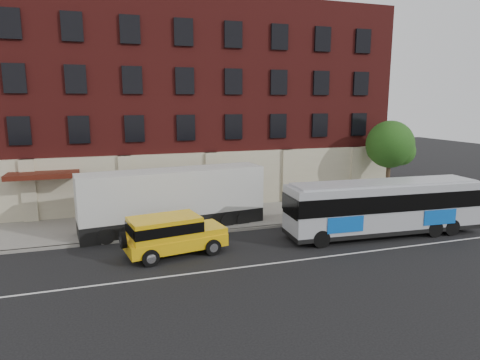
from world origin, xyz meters
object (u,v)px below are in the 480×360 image
object	(u,v)px
street_tree	(390,146)
shipping_container	(174,200)
yellow_suv	(171,233)
sign_pole	(84,219)
city_bus	(384,206)

from	to	relation	value
street_tree	shipping_container	xyz separation A→B (m)	(-16.93, -1.94, -2.57)
yellow_suv	shipping_container	distance (m)	4.47
street_tree	shipping_container	distance (m)	17.24
sign_pole	shipping_container	bearing A→B (deg)	15.26
street_tree	city_bus	bearing A→B (deg)	-128.62
shipping_container	sign_pole	bearing A→B (deg)	-164.74
sign_pole	street_tree	world-z (taller)	street_tree
shipping_container	street_tree	bearing A→B (deg)	6.55
sign_pole	yellow_suv	distance (m)	5.18
sign_pole	yellow_suv	size ratio (longest dim) A/B	0.46
street_tree	shipping_container	world-z (taller)	street_tree
sign_pole	street_tree	bearing A→B (deg)	8.61
yellow_suv	shipping_container	world-z (taller)	shipping_container
yellow_suv	sign_pole	bearing A→B (deg)	145.35
yellow_suv	city_bus	bearing A→B (deg)	-2.44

